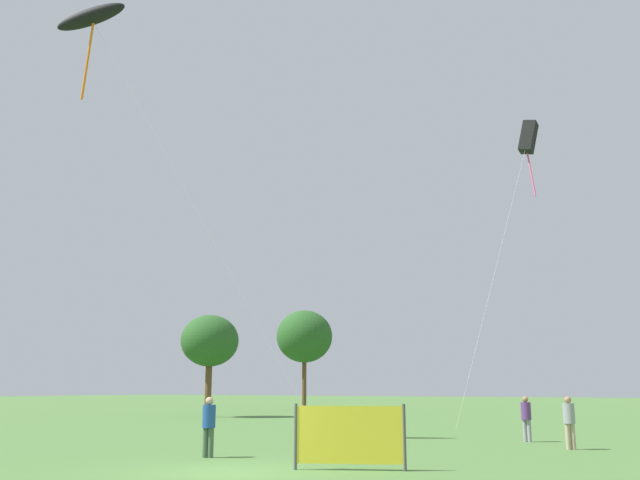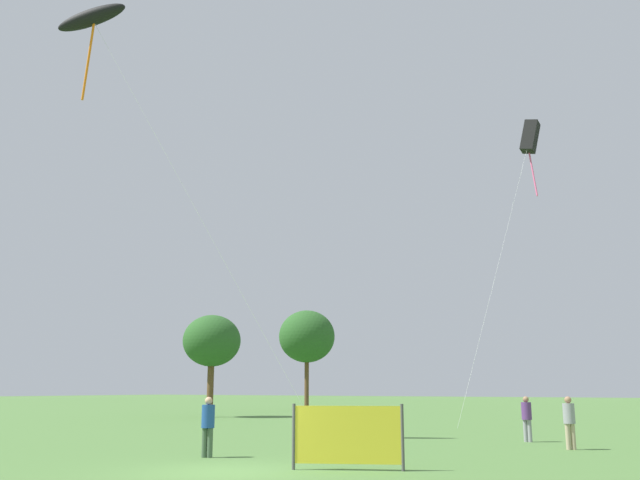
% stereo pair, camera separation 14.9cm
% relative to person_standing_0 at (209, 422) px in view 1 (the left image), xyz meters
% --- Properties ---
extents(ground, '(280.00, 280.00, 0.00)m').
position_rel_person_standing_0_xyz_m(ground, '(2.68, -2.37, -0.98)').
color(ground, '#4C7538').
extents(person_standing_0, '(0.38, 0.38, 1.70)m').
position_rel_person_standing_0_xyz_m(person_standing_0, '(0.00, 0.00, 0.00)').
color(person_standing_0, '#3F593F').
rests_on(person_standing_0, ground).
extents(person_standing_1, '(0.38, 0.38, 1.69)m').
position_rel_person_standing_0_xyz_m(person_standing_1, '(8.37, 8.16, -0.01)').
color(person_standing_1, tan).
rests_on(person_standing_1, ground).
extents(person_standing_2, '(0.37, 0.37, 1.65)m').
position_rel_person_standing_0_xyz_m(person_standing_2, '(6.28, 10.71, -0.03)').
color(person_standing_2, gray).
rests_on(person_standing_2, ground).
extents(kite_flying_1, '(10.94, 4.71, 18.19)m').
position_rel_person_standing_0_xyz_m(kite_flying_1, '(-8.76, 1.80, 16.41)').
color(kite_flying_1, silver).
rests_on(kite_flying_1, ground).
extents(kite_flying_4, '(3.27, 7.97, 18.26)m').
position_rel_person_standing_0_xyz_m(kite_flying_4, '(3.51, 25.28, 16.11)').
color(kite_flying_4, silver).
rests_on(kite_flying_4, ground).
extents(park_tree_1, '(5.03, 5.03, 8.84)m').
position_rel_person_standing_0_xyz_m(park_tree_1, '(-20.27, 36.80, 5.50)').
color(park_tree_1, brown).
rests_on(park_tree_1, ground).
extents(park_tree_2, '(4.02, 4.02, 6.98)m').
position_rel_person_standing_0_xyz_m(park_tree_2, '(-18.33, 21.49, 4.16)').
color(park_tree_2, brown).
rests_on(park_tree_2, ground).
extents(event_banner, '(2.52, 1.19, 1.58)m').
position_rel_person_standing_0_xyz_m(event_banner, '(5.00, -0.62, -0.15)').
color(event_banner, '#4C4C4C').
rests_on(event_banner, ground).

